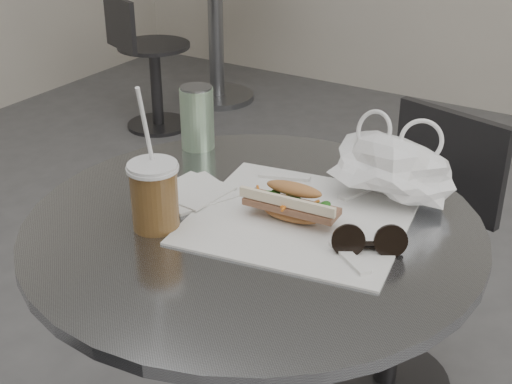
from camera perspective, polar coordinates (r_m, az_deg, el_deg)
The scene contains 11 objects.
cafe_table at distance 1.33m, azimuth -0.22°, elevation -12.71°, with size 0.76×0.76×0.74m.
bg_table at distance 3.84m, azimuth -3.27°, elevation 14.00°, with size 0.70×0.70×0.74m.
chair_far at distance 1.83m, azimuth 11.78°, elevation -6.55°, with size 0.39×0.42×0.72m.
bg_chair at distance 3.50m, azimuth -8.60°, elevation 9.59°, with size 0.37×0.39×0.66m.
sandwich_paper at distance 1.19m, azimuth 3.56°, elevation -2.05°, with size 0.35×0.33×0.00m, color white.
banh_mi at distance 1.16m, azimuth 2.92°, elevation -0.89°, with size 0.20×0.09×0.07m.
iced_coffee at distance 1.15m, azimuth -8.14°, elevation -0.20°, with size 0.08×0.08×0.24m.
sunglasses at distance 1.09m, azimuth 9.03°, elevation -4.04°, with size 0.11×0.08×0.05m.
plastic_bag at distance 1.26m, azimuth 10.69°, elevation 1.82°, with size 0.21×0.16×0.11m, color white, non-canonical shape.
napkin_stack at distance 1.27m, azimuth -5.03°, elevation 0.00°, with size 0.16×0.16×0.01m.
drink_can at distance 1.44m, azimuth -4.73°, elevation 5.96°, with size 0.07×0.07×0.13m.
Camera 1 is at (0.54, -0.67, 1.31)m, focal length 50.00 mm.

